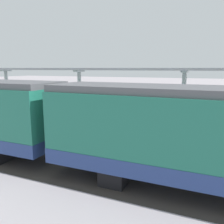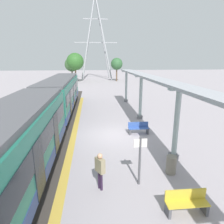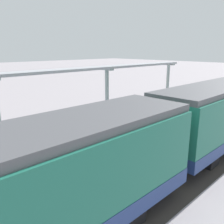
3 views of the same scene
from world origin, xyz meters
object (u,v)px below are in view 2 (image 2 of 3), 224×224
object	(u,v)px
canopy_pillar_second	(176,124)
canopy_pillar_fourth	(126,86)
train_far_carriage	(61,94)
passenger_waiting_near_edge	(100,167)
bench_mid_platform	(138,128)
trash_bin	(171,165)
canopy_pillar_third	(141,97)
platform_info_sign	(140,157)
bench_near_end	(186,202)

from	to	relation	value
canopy_pillar_second	canopy_pillar_fourth	size ratio (longest dim) A/B	1.00
train_far_carriage	passenger_waiting_near_edge	distance (m)	13.83
bench_mid_platform	trash_bin	distance (m)	5.24
canopy_pillar_third	bench_mid_platform	world-z (taller)	canopy_pillar_third
canopy_pillar_third	bench_mid_platform	distance (m)	4.17
trash_bin	platform_info_sign	xyz separation A→B (m)	(-1.72, -0.68, 0.89)
canopy_pillar_fourth	trash_bin	world-z (taller)	canopy_pillar_fourth
bench_near_end	platform_info_sign	size ratio (longest dim) A/B	0.68
bench_mid_platform	passenger_waiting_near_edge	size ratio (longest dim) A/B	0.92
bench_near_end	bench_mid_platform	xyz separation A→B (m)	(0.13, 7.70, 0.00)
train_far_carriage	platform_info_sign	xyz separation A→B (m)	(5.12, -13.21, -0.50)
bench_near_end	passenger_waiting_near_edge	size ratio (longest dim) A/B	0.92
bench_mid_platform	bench_near_end	bearing A→B (deg)	-90.95
bench_near_end	canopy_pillar_second	bearing A→B (deg)	72.94
train_far_carriage	platform_info_sign	size ratio (longest dim) A/B	6.22
canopy_pillar_second	trash_bin	bearing A→B (deg)	-117.83
train_far_carriage	bench_near_end	bearing A→B (deg)	-66.97
train_far_carriage	canopy_pillar_fourth	distance (m)	8.49
canopy_pillar_third	platform_info_sign	distance (m)	9.98
canopy_pillar_second	canopy_pillar_third	bearing A→B (deg)	90.00
canopy_pillar_second	canopy_pillar_fourth	bearing A→B (deg)	90.00
train_far_carriage	platform_info_sign	bearing A→B (deg)	-68.83
canopy_pillar_third	canopy_pillar_fourth	size ratio (longest dim) A/B	1.00
train_far_carriage	trash_bin	xyz separation A→B (m)	(6.84, -12.53, -1.39)
trash_bin	bench_mid_platform	bearing A→B (deg)	93.64
canopy_pillar_third	trash_bin	world-z (taller)	canopy_pillar_third
bench_near_end	platform_info_sign	distance (m)	2.36
canopy_pillar_second	bench_mid_platform	xyz separation A→B (m)	(-1.05, 3.88, -1.54)
bench_mid_platform	trash_bin	xyz separation A→B (m)	(0.33, -5.23, -0.00)
platform_info_sign	train_far_carriage	bearing A→B (deg)	111.17
canopy_pillar_fourth	canopy_pillar_second	bearing A→B (deg)	-90.00
train_far_carriage	canopy_pillar_second	bearing A→B (deg)	-55.96
passenger_waiting_near_edge	trash_bin	bearing A→B (deg)	13.90
train_far_carriage	trash_bin	world-z (taller)	train_far_carriage
canopy_pillar_third	passenger_waiting_near_edge	world-z (taller)	canopy_pillar_third
bench_near_end	passenger_waiting_near_edge	distance (m)	3.42
canopy_pillar_third	platform_info_sign	xyz separation A→B (m)	(-2.43, -9.65, -0.65)
train_far_carriage	platform_info_sign	distance (m)	14.18
train_far_carriage	passenger_waiting_near_edge	xyz separation A→B (m)	(3.43, -13.37, -0.81)
canopy_pillar_second	canopy_pillar_fourth	world-z (taller)	same
train_far_carriage	canopy_pillar_fourth	xyz separation A→B (m)	(7.55, 3.87, 0.15)
trash_bin	passenger_waiting_near_edge	bearing A→B (deg)	-166.10
trash_bin	platform_info_sign	distance (m)	2.05
bench_near_end	platform_info_sign	bearing A→B (deg)	125.19
canopy_pillar_third	bench_near_end	distance (m)	11.60
train_far_carriage	trash_bin	distance (m)	14.34
canopy_pillar_fourth	bench_mid_platform	size ratio (longest dim) A/B	2.60
canopy_pillar_third	bench_near_end	world-z (taller)	canopy_pillar_third
trash_bin	passenger_waiting_near_edge	distance (m)	3.56
train_far_carriage	canopy_pillar_third	bearing A→B (deg)	-25.25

